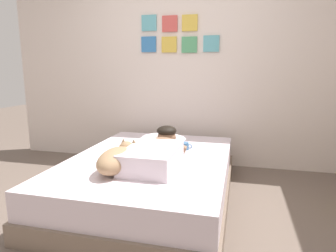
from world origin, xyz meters
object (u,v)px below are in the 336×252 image
Objects in this scene: bed at (150,178)px; pillow at (163,138)px; coffee_cup at (185,146)px; person_lying at (157,151)px; cell_phone at (157,177)px; dog at (118,159)px.

bed is 4.01× the size of pillow.
person_lying is at bearing -108.29° from coffee_cup.
bed is 14.89× the size of cell_phone.
dog is at bearing -131.75° from person_lying.
dog is (-0.25, -0.28, -0.00)m from person_lying.
bed is 0.55m from dog.
person_lying is at bearing -79.88° from pillow.
cell_phone reaches higher than bed.
person_lying is 0.52m from coffee_cup.
person_lying is 0.38m from dog.
dog reaches higher than cell_phone.
person_lying is 0.38m from cell_phone.
bed is at bearing 71.62° from dog.
person_lying is 1.60× the size of dog.
pillow is 0.99m from dog.
bed is 0.61m from pillow.
bed is 0.50m from coffee_cup.
cell_phone is (0.10, -0.35, -0.10)m from person_lying.
dog is 0.37m from cell_phone.
pillow is at bearing 91.52° from bed.
dog is at bearing 169.53° from cell_phone.
pillow is 0.90× the size of dog.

